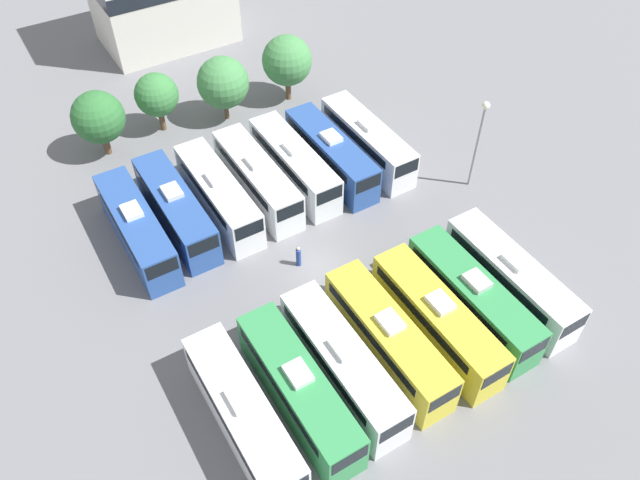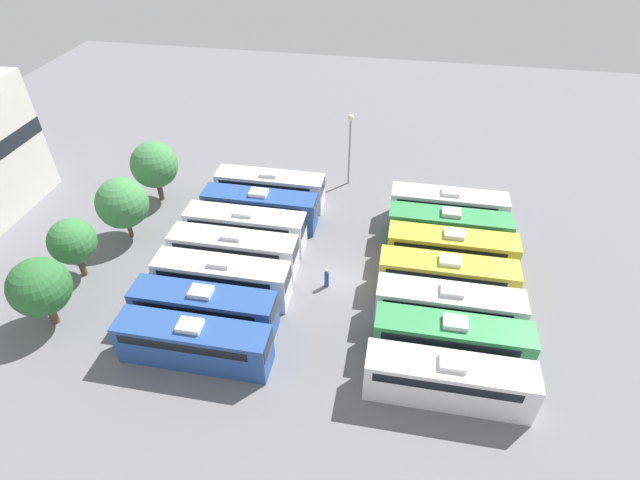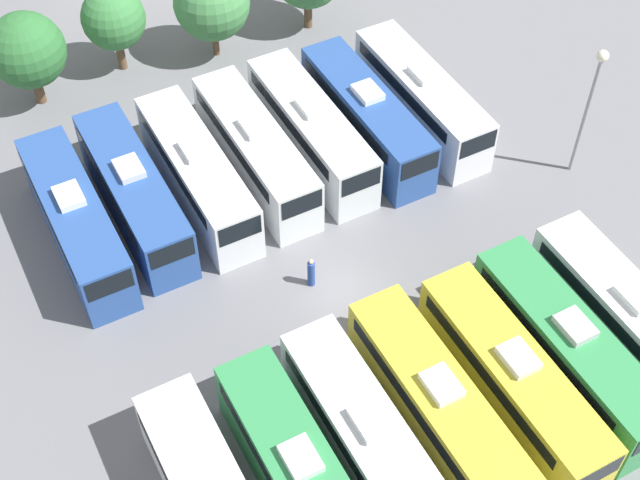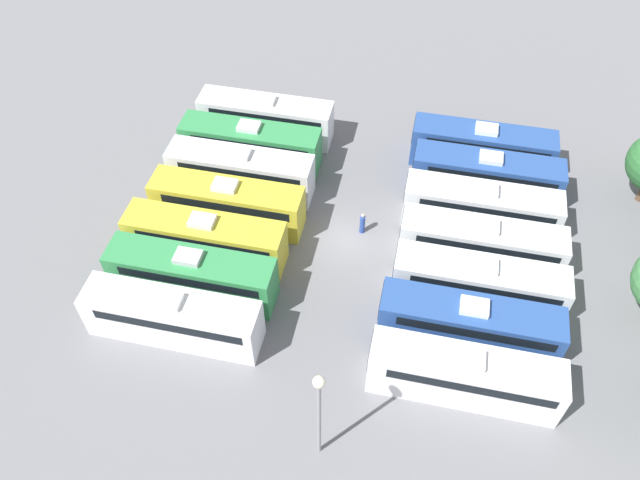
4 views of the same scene
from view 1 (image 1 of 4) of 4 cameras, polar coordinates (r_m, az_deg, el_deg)
name	(u,v)px [view 1 (image 1 of 4)]	position (r m, az deg, el deg)	size (l,w,h in m)	color
ground_plane	(317,268)	(43.55, -0.27, -2.54)	(109.37, 109.37, 0.00)	slate
bus_0	(243,413)	(35.43, -7.05, -15.46)	(2.49, 10.45, 3.57)	white
bus_1	(299,388)	(35.95, -1.97, -13.41)	(2.49, 10.45, 3.57)	#338C4C
bus_2	(342,363)	(36.83, 2.06, -11.15)	(2.49, 10.45, 3.57)	silver
bus_3	(388,338)	(37.99, 6.21, -8.87)	(2.49, 10.45, 3.57)	gold
bus_4	(436,319)	(39.25, 10.60, -7.08)	(2.49, 10.45, 3.57)	gold
bus_5	(472,297)	(40.78, 13.73, -5.08)	(2.49, 10.45, 3.57)	#338C4C
bus_6	(510,277)	(42.54, 17.01, -3.23)	(2.49, 10.45, 3.57)	white
bus_7	(137,227)	(45.62, -16.43, 1.12)	(2.49, 10.45, 3.57)	#284C93
bus_8	(176,208)	(46.37, -13.06, 2.87)	(2.49, 10.45, 3.57)	#284C93
bus_9	(218,194)	(46.90, -9.28, 4.18)	(2.49, 10.45, 3.57)	silver
bus_10	(257,178)	(47.91, -5.78, 5.68)	(2.49, 10.45, 3.57)	silver
bus_11	(294,164)	(49.01, -2.38, 7.00)	(2.49, 10.45, 3.57)	silver
bus_12	(331,153)	(49.96, 0.99, 7.93)	(2.49, 10.45, 3.57)	#284C93
bus_13	(367,140)	(51.47, 4.33, 9.10)	(2.49, 10.45, 3.57)	silver
worker_person	(299,257)	(43.17, -1.97, -1.54)	(0.36, 0.36, 1.74)	navy
light_pole	(480,130)	(48.03, 14.45, 9.68)	(0.60, 0.60, 7.68)	gray
tree_0	(98,118)	(53.78, -19.62, 10.50)	(4.26, 4.26, 5.69)	brown
tree_1	(157,95)	(55.29, -14.72, 12.69)	(3.68, 3.68, 5.32)	brown
tree_2	(223,83)	(55.49, -8.86, 14.02)	(4.47, 4.47, 5.85)	brown
tree_3	(287,61)	(57.46, -3.04, 16.05)	(4.46, 4.46, 6.14)	brown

